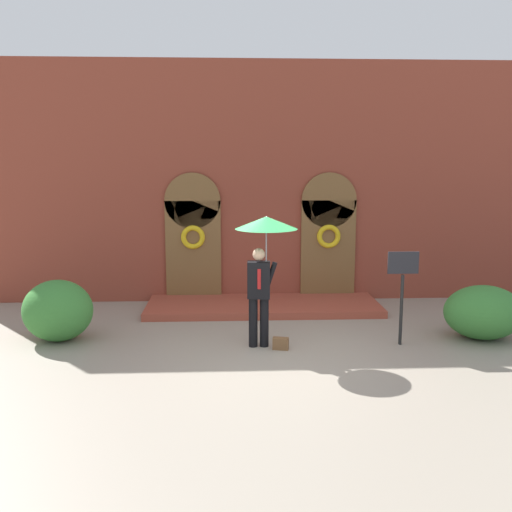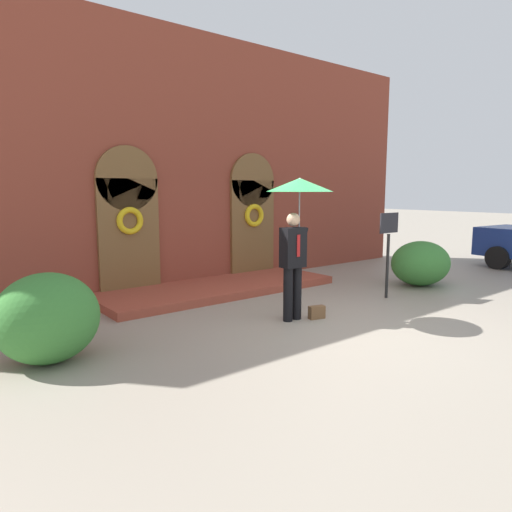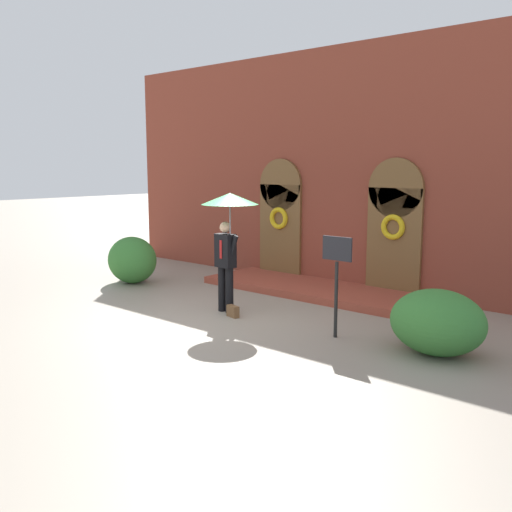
{
  "view_description": "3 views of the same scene",
  "coord_description": "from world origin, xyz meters",
  "px_view_note": "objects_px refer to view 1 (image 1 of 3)",
  "views": [
    {
      "loc": [
        -0.75,
        -9.42,
        3.33
      ],
      "look_at": [
        -0.24,
        1.39,
        1.51
      ],
      "focal_mm": 40.0,
      "sensor_mm": 36.0,
      "label": 1
    },
    {
      "loc": [
        -5.33,
        -4.97,
        2.16
      ],
      "look_at": [
        -0.47,
        1.17,
        1.03
      ],
      "focal_mm": 32.0,
      "sensor_mm": 36.0,
      "label": 2
    },
    {
      "loc": [
        7.48,
        -7.44,
        2.88
      ],
      "look_at": [
        -0.45,
        1.65,
        0.96
      ],
      "focal_mm": 40.0,
      "sensor_mm": 36.0,
      "label": 3
    }
  ],
  "objects_px": {
    "handbag": "(281,344)",
    "sign_post": "(402,282)",
    "shrub_left": "(58,311)",
    "shrub_right": "(483,312)",
    "person_with_umbrella": "(264,242)"
  },
  "relations": [
    {
      "from": "person_with_umbrella",
      "to": "handbag",
      "type": "relative_size",
      "value": 8.44
    },
    {
      "from": "shrub_left",
      "to": "shrub_right",
      "type": "relative_size",
      "value": 0.87
    },
    {
      "from": "handbag",
      "to": "shrub_left",
      "type": "xyz_separation_m",
      "value": [
        -4.09,
        0.72,
        0.47
      ]
    },
    {
      "from": "handbag",
      "to": "sign_post",
      "type": "height_order",
      "value": "sign_post"
    },
    {
      "from": "person_with_umbrella",
      "to": "shrub_right",
      "type": "bearing_deg",
      "value": 3.75
    },
    {
      "from": "person_with_umbrella",
      "to": "handbag",
      "type": "xyz_separation_m",
      "value": [
        0.28,
        -0.2,
        -1.8
      ]
    },
    {
      "from": "sign_post",
      "to": "handbag",
      "type": "bearing_deg",
      "value": -175.09
    },
    {
      "from": "shrub_right",
      "to": "sign_post",
      "type": "bearing_deg",
      "value": -170.34
    },
    {
      "from": "handbag",
      "to": "shrub_left",
      "type": "relative_size",
      "value": 0.22
    },
    {
      "from": "handbag",
      "to": "sign_post",
      "type": "distance_m",
      "value": 2.45
    },
    {
      "from": "person_with_umbrella",
      "to": "shrub_right",
      "type": "height_order",
      "value": "person_with_umbrella"
    },
    {
      "from": "sign_post",
      "to": "shrub_left",
      "type": "height_order",
      "value": "sign_post"
    },
    {
      "from": "shrub_right",
      "to": "person_with_umbrella",
      "type": "bearing_deg",
      "value": -176.25
    },
    {
      "from": "shrub_left",
      "to": "shrub_right",
      "type": "distance_m",
      "value": 7.96
    },
    {
      "from": "person_with_umbrella",
      "to": "shrub_left",
      "type": "xyz_separation_m",
      "value": [
        -3.81,
        0.52,
        -1.34
      ]
    }
  ]
}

